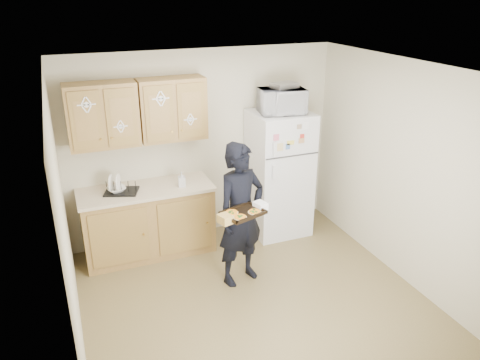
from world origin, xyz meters
name	(u,v)px	position (x,y,z in m)	size (l,w,h in m)	color
floor	(256,303)	(0.00, 0.00, 0.00)	(3.60, 3.60, 0.00)	brown
ceiling	(260,71)	(0.00, 0.00, 2.50)	(3.60, 3.60, 0.00)	silver
wall_back	(203,146)	(0.00, 1.80, 1.25)	(3.60, 0.04, 2.50)	beige
wall_front	(367,305)	(0.00, -1.80, 1.25)	(3.60, 0.04, 2.50)	beige
wall_left	(66,231)	(-1.80, 0.00, 1.25)	(0.04, 3.60, 2.50)	beige
wall_right	(405,174)	(1.80, 0.00, 1.25)	(0.04, 3.60, 2.50)	beige
refrigerator	(279,174)	(0.95, 1.43, 0.85)	(0.75, 0.70, 1.70)	silver
base_cabinet	(148,222)	(-0.85, 1.48, 0.43)	(1.60, 0.60, 0.86)	olive
countertop	(146,190)	(-0.85, 1.48, 0.88)	(1.64, 0.64, 0.04)	beige
upper_cab_left	(102,115)	(-1.25, 1.61, 1.83)	(0.80, 0.33, 0.75)	olive
upper_cab_right	(172,109)	(-0.43, 1.61, 1.83)	(0.80, 0.33, 0.75)	olive
cereal_box	(302,206)	(1.47, 1.67, 0.16)	(0.20, 0.07, 0.32)	#E1AA4F
person	(241,215)	(0.02, 0.49, 0.84)	(0.61, 0.40, 1.68)	black
baking_tray	(243,213)	(-0.07, 0.21, 1.01)	(0.42, 0.31, 0.04)	black
pizza_front_left	(240,217)	(-0.14, 0.11, 1.02)	(0.14, 0.14, 0.02)	orange
pizza_front_right	(255,212)	(0.04, 0.17, 1.02)	(0.14, 0.14, 0.02)	orange
pizza_back_left	(232,212)	(-0.18, 0.24, 1.02)	(0.14, 0.14, 0.02)	orange
microwave	(282,101)	(0.93, 1.38, 1.86)	(0.57, 0.38, 0.31)	silver
foil_pan	(284,85)	(0.97, 1.41, 2.05)	(0.31, 0.22, 0.07)	#ABAAB0
dish_rack	(121,186)	(-1.14, 1.47, 0.98)	(0.38, 0.29, 0.15)	black
bowl	(116,189)	(-1.20, 1.47, 0.95)	(0.22, 0.22, 0.05)	white
soap_bottle	(182,179)	(-0.42, 1.37, 1.00)	(0.09, 0.09, 0.19)	silver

